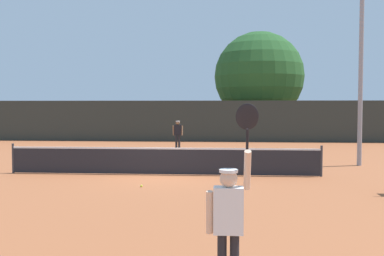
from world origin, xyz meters
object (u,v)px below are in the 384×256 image
at_px(player_receiving, 178,132).
at_px(parked_car_near, 165,125).
at_px(tennis_ball, 141,186).
at_px(parked_car_mid, 228,125).
at_px(player_serving, 229,212).
at_px(light_pole, 361,44).
at_px(large_tree, 259,77).

relative_size(player_receiving, parked_car_near, 0.36).
distance_m(player_receiving, parked_car_near, 12.24).
xyz_separation_m(tennis_ball, parked_car_mid, (2.68, 24.74, 0.74)).
distance_m(player_serving, light_pole, 14.56).
bearing_deg(parked_car_near, large_tree, -13.31).
height_order(player_serving, light_pole, light_pole).
distance_m(tennis_ball, light_pole, 10.79).
relative_size(player_receiving, light_pole, 0.18).
height_order(player_serving, tennis_ball, player_serving).
relative_size(tennis_ball, parked_car_mid, 0.02).
bearing_deg(player_receiving, light_pole, 142.01).
height_order(light_pole, parked_car_near, light_pole).
relative_size(player_receiving, large_tree, 0.20).
xyz_separation_m(player_serving, parked_car_near, (-5.11, 31.32, -0.31)).
distance_m(tennis_ball, large_tree, 22.48).
distance_m(player_receiving, large_tree, 11.54).
xyz_separation_m(player_receiving, light_pole, (8.09, -6.32, 3.95)).
distance_m(player_serving, parked_car_near, 31.73).
bearing_deg(parked_car_mid, parked_car_near, -164.78).
bearing_deg(parked_car_mid, large_tree, -50.18).
xyz_separation_m(player_serving, light_pole, (5.35, 12.99, 3.83)).
relative_size(player_receiving, tennis_ball, 23.17).
xyz_separation_m(player_receiving, large_tree, (5.17, 9.65, 3.66)).
bearing_deg(tennis_ball, large_tree, 76.90).
bearing_deg(parked_car_near, player_serving, -76.66).
height_order(player_serving, large_tree, large_tree).
height_order(tennis_ball, parked_car_mid, parked_car_mid).
relative_size(light_pole, large_tree, 1.09).
distance_m(tennis_ball, parked_car_mid, 24.90).
bearing_deg(large_tree, player_serving, -94.78).
bearing_deg(tennis_ball, player_receiving, 90.87).
xyz_separation_m(light_pole, parked_car_near, (-10.46, 18.33, -4.13)).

